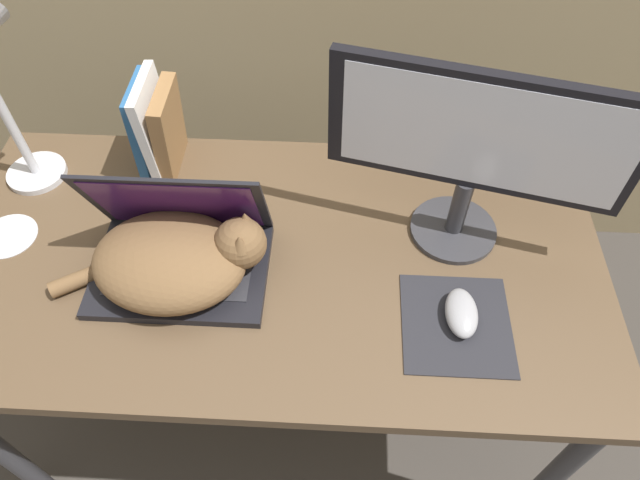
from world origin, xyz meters
name	(u,v)px	position (x,y,z in m)	size (l,w,h in m)	color
desk	(275,278)	(0.00, 0.34, 0.67)	(1.35, 0.69, 0.75)	brown
laptop	(180,250)	(-0.17, 0.31, 0.80)	(0.34, 0.24, 0.24)	black
cat	(177,259)	(-0.17, 0.28, 0.81)	(0.42, 0.25, 0.14)	brown
external_monitor	(476,149)	(0.37, 0.43, 0.98)	(0.53, 0.18, 0.39)	#333338
mousepad	(456,324)	(0.36, 0.20, 0.75)	(0.20, 0.21, 0.00)	#232328
computer_mouse	(461,313)	(0.37, 0.21, 0.77)	(0.06, 0.11, 0.04)	#99999E
book_row	(157,128)	(-0.27, 0.60, 0.86)	(0.09, 0.16, 0.22)	#285B93
cd_disc	(8,236)	(-0.56, 0.36, 0.75)	(0.12, 0.12, 0.00)	silver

